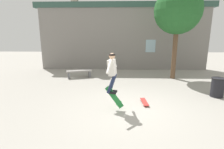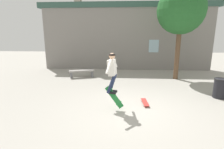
% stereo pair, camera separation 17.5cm
% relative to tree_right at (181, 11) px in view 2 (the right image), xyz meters
% --- Properties ---
extents(ground_plane, '(40.00, 40.00, 0.00)m').
position_rel_tree_right_xyz_m(ground_plane, '(-2.91, -4.54, -3.84)').
color(ground_plane, '#A39E93').
extents(building_backdrop, '(12.85, 0.52, 5.69)m').
position_rel_tree_right_xyz_m(building_backdrop, '(-2.93, 2.79, -1.35)').
color(building_backdrop, gray).
rests_on(building_backdrop, ground_plane).
extents(tree_right, '(2.60, 2.60, 5.17)m').
position_rel_tree_right_xyz_m(tree_right, '(0.00, 0.00, 0.00)').
color(tree_right, brown).
rests_on(tree_right, ground_plane).
extents(park_bench, '(1.54, 0.83, 0.45)m').
position_rel_tree_right_xyz_m(park_bench, '(-5.63, -0.05, -3.51)').
color(park_bench, gray).
rests_on(park_bench, ground_plane).
extents(trash_bin, '(0.55, 0.55, 0.82)m').
position_rel_tree_right_xyz_m(trash_bin, '(0.93, -3.11, -3.41)').
color(trash_bin, black).
rests_on(trash_bin, ground_plane).
extents(skater, '(0.37, 1.26, 1.39)m').
position_rel_tree_right_xyz_m(skater, '(-3.46, -4.53, -2.41)').
color(skater, silver).
extents(skateboard_flipping, '(0.67, 0.21, 0.80)m').
position_rel_tree_right_xyz_m(skateboard_flipping, '(-3.38, -4.61, -3.37)').
color(skateboard_flipping, '#237F38').
extents(skateboard_resting, '(0.26, 0.79, 0.08)m').
position_rel_tree_right_xyz_m(skateboard_resting, '(-2.24, -3.99, -3.77)').
color(skateboard_resting, red).
rests_on(skateboard_resting, ground_plane).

